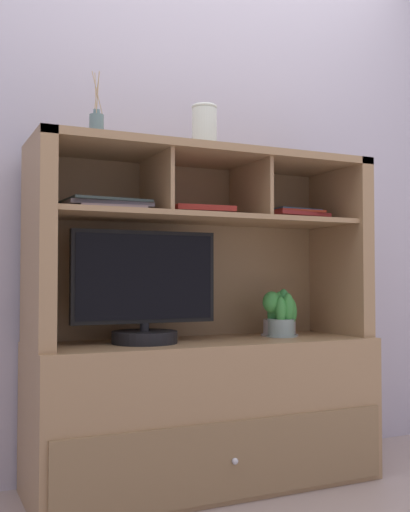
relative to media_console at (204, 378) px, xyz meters
name	(u,v)px	position (x,y,z in m)	size (l,w,h in m)	color
floor_plane	(205,487)	(0.00, -0.01, -0.43)	(6.00, 6.00, 0.02)	#A6938A
back_wall	(180,149)	(0.00, 0.26, 0.98)	(6.00, 0.02, 2.80)	#B3ADBD
media_console	(204,378)	(0.00, 0.00, 0.00)	(1.38, 0.51, 1.33)	#9D7A53
tv_monitor	(145,295)	(-0.26, -0.02, 0.33)	(0.57, 0.25, 0.43)	black
potted_orchid	(281,313)	(0.35, -0.01, 0.25)	(0.15, 0.13, 0.19)	gray
potted_fern	(280,319)	(0.37, 0.02, 0.22)	(0.16, 0.16, 0.20)	gray
magazine_stack_left	(199,212)	(-0.02, 0.01, 0.67)	(0.26, 0.25, 0.03)	slate
magazine_stack_centre	(106,206)	(-0.41, -0.01, 0.67)	(0.32, 0.29, 0.04)	gray
magazine_stack_right	(291,216)	(0.44, 0.04, 0.68)	(0.30, 0.26, 0.05)	gold
diffuser_bottle	(97,127)	(-0.45, -0.01, 0.97)	(0.05, 0.05, 0.27)	slate
ceramic_vase	(204,129)	(0.00, 0.00, 1.01)	(0.11, 0.11, 0.19)	silver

